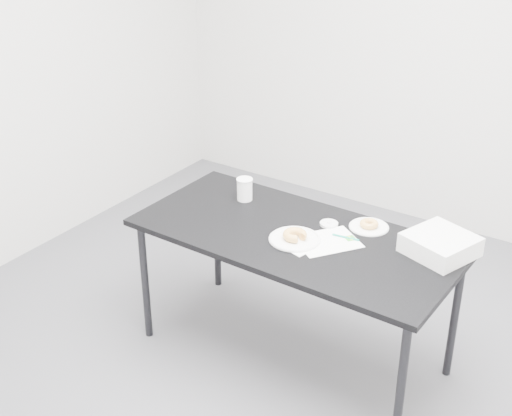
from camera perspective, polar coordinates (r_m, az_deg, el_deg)
The scene contains 14 objects.
floor at distance 3.99m, azimuth 1.11°, elevation -11.75°, with size 4.00×4.00×0.00m, color #4B4A4F.
wall_back at distance 5.05m, azimuth 13.90°, elevation 13.10°, with size 4.00×0.02×2.70m, color silver.
table at distance 3.62m, azimuth 3.15°, elevation -2.88°, with size 1.66×0.81×0.75m.
scorecard at distance 3.54m, azimuth 5.71°, elevation -2.68°, with size 0.23×0.30×0.00m, color white.
logo_patch at distance 3.57m, azimuth 7.54°, elevation -2.41°, with size 0.05×0.05×0.00m, color green.
pen at distance 3.57m, azimuth 7.19°, elevation -2.34°, with size 0.01×0.01×0.14m, color #0D9176.
napkin at distance 3.50m, azimuth 3.50°, elevation -2.89°, with size 0.18×0.18×0.00m, color white.
plate_near at distance 3.53m, azimuth 3.12°, elevation -2.50°, with size 0.26×0.26×0.01m, color white.
donut_near at distance 3.52m, azimuth 3.13°, elevation -2.17°, with size 0.12×0.12×0.04m, color #C8833F.
plate_far at distance 3.69m, azimuth 9.02°, elevation -1.51°, with size 0.20×0.20×0.01m, color white.
donut_far at distance 3.68m, azimuth 9.04°, elevation -1.25°, with size 0.10×0.10×0.03m, color #C8833F.
coffee_cup at distance 3.91m, azimuth -0.91°, elevation 1.52°, with size 0.08×0.08×0.13m, color white.
cup_lid at distance 3.69m, azimuth 5.85°, elevation -1.26°, with size 0.09×0.09×0.01m, color silver.
bakery_box at distance 3.51m, azimuth 14.52°, elevation -2.85°, with size 0.29×0.29×0.10m, color white.
Camera 1 is at (1.66, -2.64, 2.49)m, focal length 50.00 mm.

